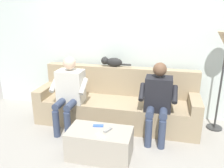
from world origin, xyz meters
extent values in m
plane|color=gray|center=(0.00, 0.60, 0.00)|extent=(8.00, 8.00, 0.00)
cube|color=silver|center=(0.00, -0.60, 1.26)|extent=(5.11, 0.06, 2.52)
cube|color=#9E896B|center=(0.00, 0.00, 0.20)|extent=(2.27, 0.59, 0.41)
cube|color=#9E896B|center=(0.00, -0.38, 0.44)|extent=(2.60, 0.17, 0.89)
cube|color=#9E896B|center=(-1.22, 0.00, 0.28)|extent=(0.17, 0.59, 0.56)
cube|color=#9E896B|center=(1.22, 0.00, 0.28)|extent=(0.17, 0.59, 0.56)
cube|color=#A89E8E|center=(0.00, 0.88, 0.19)|extent=(0.81, 0.44, 0.37)
cube|color=black|center=(-0.67, 0.15, 0.66)|extent=(0.38, 0.28, 0.50)
sphere|color=brown|center=(-0.67, 0.15, 1.02)|extent=(0.19, 0.19, 0.19)
cylinder|color=#333D56|center=(-0.76, 0.33, 0.46)|extent=(0.11, 0.35, 0.11)
cylinder|color=#333D56|center=(-0.58, 0.33, 0.46)|extent=(0.11, 0.35, 0.11)
cylinder|color=#333D56|center=(-0.76, 0.51, 0.20)|extent=(0.10, 0.10, 0.41)
cylinder|color=#333D56|center=(-0.58, 0.51, 0.20)|extent=(0.10, 0.10, 0.41)
cylinder|color=black|center=(-0.90, 0.23, 0.70)|extent=(0.08, 0.27, 0.22)
cylinder|color=black|center=(-0.45, 0.23, 0.70)|extent=(0.08, 0.27, 0.22)
cube|color=beige|center=(0.67, 0.15, 0.67)|extent=(0.40, 0.28, 0.52)
sphere|color=beige|center=(0.67, 0.15, 1.04)|extent=(0.19, 0.19, 0.19)
cylinder|color=#333D56|center=(0.58, 0.35, 0.46)|extent=(0.11, 0.40, 0.11)
cylinder|color=#333D56|center=(0.76, 0.35, 0.46)|extent=(0.11, 0.40, 0.11)
cylinder|color=#333D56|center=(0.58, 0.55, 0.20)|extent=(0.10, 0.10, 0.41)
cylinder|color=#333D56|center=(0.76, 0.55, 0.20)|extent=(0.10, 0.10, 0.41)
cylinder|color=beige|center=(0.43, 0.23, 0.71)|extent=(0.08, 0.27, 0.22)
cylinder|color=beige|center=(0.91, 0.23, 0.71)|extent=(0.08, 0.27, 0.22)
ellipsoid|color=black|center=(0.10, -0.38, 0.96)|extent=(0.28, 0.11, 0.15)
sphere|color=black|center=(0.26, -0.38, 0.98)|extent=(0.13, 0.13, 0.13)
cone|color=black|center=(0.26, -0.41, 1.03)|extent=(0.05, 0.05, 0.04)
cone|color=black|center=(0.26, -0.35, 1.03)|extent=(0.05, 0.05, 0.04)
cylinder|color=black|center=(-0.10, -0.38, 0.93)|extent=(0.18, 0.03, 0.03)
cube|color=#3860B7|center=(0.05, 0.78, 0.38)|extent=(0.14, 0.07, 0.02)
cube|color=white|center=(-0.05, 1.01, 0.38)|extent=(0.13, 0.11, 0.02)
cube|color=gray|center=(-0.10, 0.86, 0.39)|extent=(0.09, 0.13, 0.02)
cylinder|color=#2D2D2D|center=(-1.58, -0.25, 0.01)|extent=(0.24, 0.24, 0.02)
cylinder|color=#333333|center=(-1.58, -0.25, 0.68)|extent=(0.03, 0.03, 1.37)
camera|label=1|loc=(-0.74, 3.34, 1.84)|focal=37.12mm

